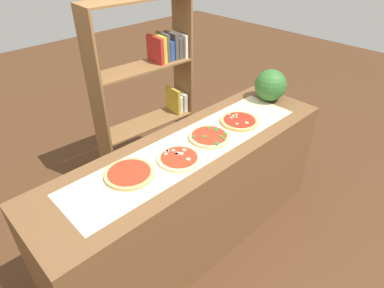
% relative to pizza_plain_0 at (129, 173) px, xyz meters
% --- Properties ---
extents(ground_plane, '(12.00, 12.00, 0.00)m').
position_rel_pizza_plain_0_xyz_m(ground_plane, '(0.49, -0.04, -0.92)').
color(ground_plane, '#4C2D19').
extents(counter, '(2.29, 0.65, 0.91)m').
position_rel_pizza_plain_0_xyz_m(counter, '(0.49, -0.04, -0.47)').
color(counter, brown).
rests_on(counter, ground_plane).
extents(parchment_paper, '(1.85, 0.42, 0.00)m').
position_rel_pizza_plain_0_xyz_m(parchment_paper, '(0.49, -0.04, -0.01)').
color(parchment_paper, beige).
rests_on(parchment_paper, counter).
extents(pizza_plain_0, '(0.30, 0.30, 0.02)m').
position_rel_pizza_plain_0_xyz_m(pizza_plain_0, '(0.00, 0.00, 0.00)').
color(pizza_plain_0, tan).
rests_on(pizza_plain_0, parchment_paper).
extents(pizza_mushroom_1, '(0.29, 0.29, 0.02)m').
position_rel_pizza_plain_0_xyz_m(pizza_mushroom_1, '(0.33, -0.09, -0.00)').
color(pizza_mushroom_1, '#E5C17F').
rests_on(pizza_mushroom_1, parchment_paper).
extents(pizza_spinach_2, '(0.29, 0.29, 0.03)m').
position_rel_pizza_plain_0_xyz_m(pizza_spinach_2, '(0.65, -0.05, 0.00)').
color(pizza_spinach_2, '#E5C17F').
rests_on(pizza_spinach_2, parchment_paper).
extents(pizza_mushroom_3, '(0.29, 0.29, 0.03)m').
position_rel_pizza_plain_0_xyz_m(pizza_mushroom_3, '(0.97, -0.06, 0.00)').
color(pizza_mushroom_3, tan).
rests_on(pizza_mushroom_3, parchment_paper).
extents(watermelon, '(0.27, 0.27, 0.27)m').
position_rel_pizza_plain_0_xyz_m(watermelon, '(1.46, 0.02, 0.12)').
color(watermelon, '#2D6628').
rests_on(watermelon, counter).
extents(bookshelf, '(0.96, 0.33, 1.70)m').
position_rel_pizza_plain_0_xyz_m(bookshelf, '(0.92, 0.91, -0.09)').
color(bookshelf, brown).
rests_on(bookshelf, ground_plane).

